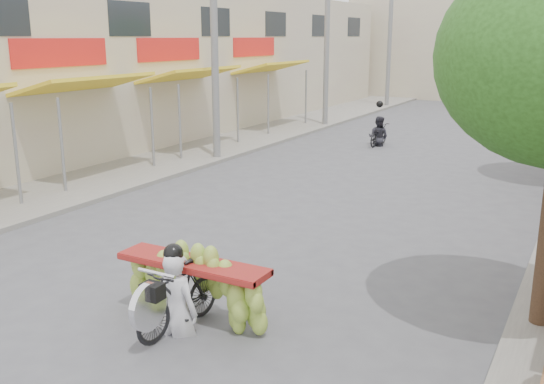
{
  "coord_description": "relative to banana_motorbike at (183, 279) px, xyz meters",
  "views": [
    {
      "loc": [
        5.83,
        -4.72,
        4.05
      ],
      "look_at": [
        0.35,
        5.34,
        1.1
      ],
      "focal_mm": 40.0,
      "sensor_mm": 36.0,
      "label": 1
    }
  ],
  "objects": [
    {
      "name": "utility_pole_far",
      "position": [
        -6.32,
        19.33,
        3.29
      ],
      "size": [
        0.6,
        0.24,
        8.0
      ],
      "color": "slate",
      "rests_on": "ground"
    },
    {
      "name": "bg_motorbike_b",
      "position": [
        1.21,
        21.81,
        0.12
      ],
      "size": [
        1.19,
        1.67,
        1.95
      ],
      "color": "black",
      "rests_on": "ground"
    },
    {
      "name": "shophouse_row_left",
      "position": [
        -12.91,
        12.3,
        2.27
      ],
      "size": [
        9.77,
        40.0,
        6.0
      ],
      "color": "#C0B398",
      "rests_on": "ground"
    },
    {
      "name": "bg_motorbike_c",
      "position": [
        -0.38,
        24.26,
        0.08
      ],
      "size": [
        1.04,
        1.59,
        1.95
      ],
      "color": "black",
      "rests_on": "ground"
    },
    {
      "name": "banana_motorbike",
      "position": [
        0.0,
        0.0,
        0.0
      ],
      "size": [
        2.35,
        1.84,
        2.22
      ],
      "color": "black",
      "rests_on": "ground"
    },
    {
      "name": "sidewalk_left",
      "position": [
        -7.92,
        13.33,
        -0.67
      ],
      "size": [
        4.0,
        60.0,
        0.12
      ],
      "primitive_type": "cube",
      "color": "gray",
      "rests_on": "ground"
    },
    {
      "name": "utility_pole_back",
      "position": [
        -6.32,
        28.33,
        3.29
      ],
      "size": [
        0.6,
        0.24,
        8.0
      ],
      "color": "slate",
      "rests_on": "ground"
    },
    {
      "name": "ground",
      "position": [
        -0.92,
        -1.67,
        -0.73
      ],
      "size": [
        120.0,
        120.0,
        0.0
      ],
      "primitive_type": "plane",
      "color": "#4F4F54",
      "rests_on": "ground"
    },
    {
      "name": "utility_pole_mid",
      "position": [
        -6.32,
        10.33,
        3.29
      ],
      "size": [
        0.6,
        0.24,
        8.0
      ],
      "color": "slate",
      "rests_on": "ground"
    },
    {
      "name": "far_building",
      "position": [
        -0.92,
        36.33,
        2.77
      ],
      "size": [
        20.0,
        6.0,
        7.0
      ],
      "primitive_type": "cube",
      "color": "#C0B398",
      "rests_on": "ground"
    },
    {
      "name": "bg_motorbike_a",
      "position": [
        -2.48,
        15.62,
        0.04
      ],
      "size": [
        0.81,
        1.47,
        1.95
      ],
      "color": "black",
      "rests_on": "ground"
    }
  ]
}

